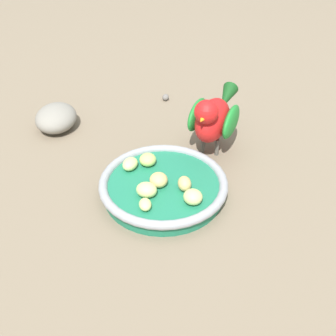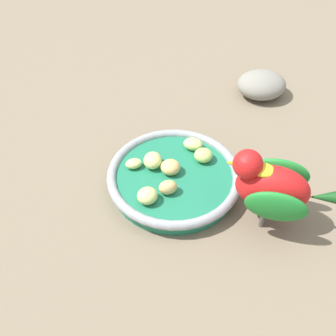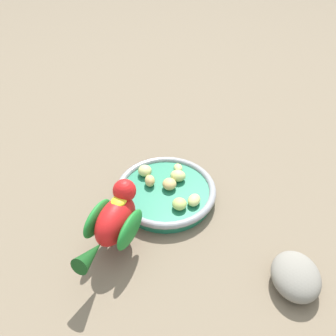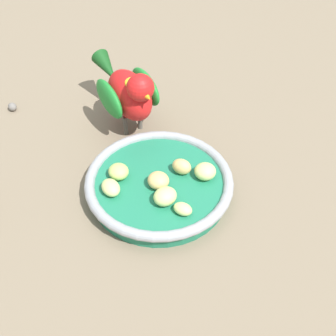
% 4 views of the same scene
% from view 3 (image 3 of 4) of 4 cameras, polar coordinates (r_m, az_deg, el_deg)
% --- Properties ---
extents(ground_plane, '(4.00, 4.00, 0.00)m').
position_cam_3_polar(ground_plane, '(0.72, -1.22, -6.06)').
color(ground_plane, '#756651').
extents(feeding_bowl, '(0.21, 0.21, 0.03)m').
position_cam_3_polar(feeding_bowl, '(0.72, -0.37, -4.00)').
color(feeding_bowl, '#1E7251').
rests_on(feeding_bowl, ground_plane).
extents(apple_piece_0, '(0.03, 0.03, 0.02)m').
position_cam_3_polar(apple_piece_0, '(0.67, 1.92, -5.99)').
color(apple_piece_0, '#B2CC66').
rests_on(apple_piece_0, feeding_bowl).
extents(apple_piece_1, '(0.03, 0.03, 0.02)m').
position_cam_3_polar(apple_piece_1, '(0.73, 1.67, -1.30)').
color(apple_piece_1, '#C6D17A').
rests_on(apple_piece_1, feeding_bowl).
extents(apple_piece_2, '(0.04, 0.04, 0.02)m').
position_cam_3_polar(apple_piece_2, '(0.74, -3.87, -0.46)').
color(apple_piece_2, '#C6D17A').
rests_on(apple_piece_2, feeding_bowl).
extents(apple_piece_3, '(0.03, 0.03, 0.02)m').
position_cam_3_polar(apple_piece_3, '(0.72, -3.05, -2.13)').
color(apple_piece_3, tan).
rests_on(apple_piece_3, feeding_bowl).
extents(apple_piece_4, '(0.03, 0.04, 0.02)m').
position_cam_3_polar(apple_piece_4, '(0.71, 0.24, -2.70)').
color(apple_piece_4, tan).
rests_on(apple_piece_4, feeding_bowl).
extents(apple_piece_5, '(0.03, 0.04, 0.02)m').
position_cam_3_polar(apple_piece_5, '(0.68, 4.36, -5.35)').
color(apple_piece_5, '#C6D17A').
rests_on(apple_piece_5, feeding_bowl).
extents(apple_piece_6, '(0.03, 0.03, 0.02)m').
position_cam_3_polar(apple_piece_6, '(0.75, 1.69, -0.00)').
color(apple_piece_6, '#C6D17A').
rests_on(apple_piece_6, feeding_bowl).
extents(parrot, '(0.10, 0.18, 0.13)m').
position_cam_3_polar(parrot, '(0.60, -8.91, -8.61)').
color(parrot, '#59544C').
rests_on(parrot, ground_plane).
extents(rock_large, '(0.09, 0.10, 0.05)m').
position_cam_3_polar(rock_large, '(0.62, 20.51, -16.52)').
color(rock_large, gray).
rests_on(rock_large, ground_plane).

